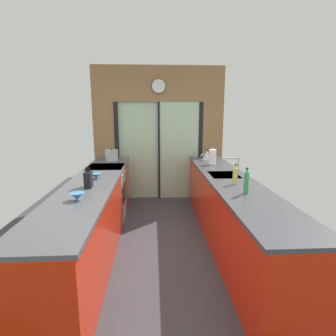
% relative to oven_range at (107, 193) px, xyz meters
% --- Properties ---
extents(ground_plane, '(5.04, 7.60, 0.02)m').
position_rel_oven_range_xyz_m(ground_plane, '(0.91, -0.65, -0.47)').
color(ground_plane, '#38383D').
extents(back_wall_unit, '(2.64, 0.12, 2.70)m').
position_rel_oven_range_xyz_m(back_wall_unit, '(0.91, 1.15, 1.07)').
color(back_wall_unit, olive).
rests_on(back_wall_unit, ground_plane).
extents(left_counter_run, '(0.62, 3.80, 0.92)m').
position_rel_oven_range_xyz_m(left_counter_run, '(-0.00, -1.12, 0.01)').
color(left_counter_run, red).
rests_on(left_counter_run, ground_plane).
extents(right_counter_run, '(0.62, 3.80, 0.92)m').
position_rel_oven_range_xyz_m(right_counter_run, '(1.82, -0.95, 0.01)').
color(right_counter_run, red).
rests_on(right_counter_run, ground_plane).
extents(sink_faucet, '(0.19, 0.02, 0.25)m').
position_rel_oven_range_xyz_m(sink_faucet, '(1.96, -0.70, 0.63)').
color(sink_faucet, '#B7BABC').
rests_on(sink_faucet, right_counter_run).
extents(oven_range, '(0.60, 0.60, 0.92)m').
position_rel_oven_range_xyz_m(oven_range, '(0.00, 0.00, 0.00)').
color(oven_range, '#B7BABC').
rests_on(oven_range, ground_plane).
extents(mixing_bowl_near, '(0.15, 0.15, 0.08)m').
position_rel_oven_range_xyz_m(mixing_bowl_near, '(0.02, -1.76, 0.51)').
color(mixing_bowl_near, teal).
rests_on(mixing_bowl_near, left_counter_run).
extents(mixing_bowl_far, '(0.16, 0.16, 0.07)m').
position_rel_oven_range_xyz_m(mixing_bowl_far, '(0.02, -0.85, 0.50)').
color(mixing_bowl_far, teal).
rests_on(mixing_bowl_far, left_counter_run).
extents(knife_block, '(0.08, 0.14, 0.24)m').
position_rel_oven_range_xyz_m(knife_block, '(0.02, -1.28, 0.56)').
color(knife_block, black).
rests_on(knife_block, left_counter_run).
extents(stock_pot, '(0.24, 0.24, 0.22)m').
position_rel_oven_range_xyz_m(stock_pot, '(0.02, 0.59, 0.56)').
color(stock_pot, '#B7BABC').
rests_on(stock_pot, left_counter_run).
extents(kettle, '(0.27, 0.19, 0.20)m').
position_rel_oven_range_xyz_m(kettle, '(1.80, 0.57, 0.55)').
color(kettle, '#B7BABC').
rests_on(kettle, right_counter_run).
extents(soap_bottle_near, '(0.05, 0.05, 0.29)m').
position_rel_oven_range_xyz_m(soap_bottle_near, '(1.80, -1.62, 0.59)').
color(soap_bottle_near, '#339E56').
rests_on(soap_bottle_near, right_counter_run).
extents(soap_bottle_far, '(0.06, 0.06, 0.25)m').
position_rel_oven_range_xyz_m(soap_bottle_far, '(1.80, -1.22, 0.57)').
color(soap_bottle_far, '#D1CC4C').
rests_on(soap_bottle_far, right_counter_run).
extents(paper_towel_roll, '(0.14, 0.14, 0.29)m').
position_rel_oven_range_xyz_m(paper_towel_roll, '(1.80, 0.08, 0.59)').
color(paper_towel_roll, '#B7BABC').
rests_on(paper_towel_roll, right_counter_run).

